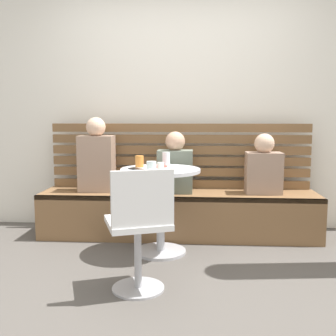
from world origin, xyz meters
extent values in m
plane|color=#514C47|center=(0.00, 0.00, 0.00)|extent=(8.00, 8.00, 0.00)
cube|color=white|center=(0.00, 1.64, 1.45)|extent=(5.20, 0.10, 2.90)
cube|color=brown|center=(0.00, 1.20, 0.22)|extent=(2.70, 0.52, 0.44)
cube|color=brown|center=(0.00, 0.96, 0.42)|extent=(2.70, 0.04, 0.04)
cube|color=brown|center=(0.00, 1.44, 0.48)|extent=(2.65, 0.04, 0.09)
cube|color=brown|center=(0.00, 1.44, 0.61)|extent=(2.65, 0.04, 0.09)
cube|color=brown|center=(0.00, 1.44, 0.72)|extent=(2.65, 0.04, 0.09)
cube|color=brown|center=(0.00, 1.44, 0.84)|extent=(2.65, 0.04, 0.09)
cube|color=brown|center=(0.00, 1.44, 0.95)|extent=(2.65, 0.04, 0.09)
cube|color=brown|center=(0.00, 1.44, 1.06)|extent=(2.65, 0.04, 0.09)
cylinder|color=#ADADB2|center=(-0.13, 0.69, 0.01)|extent=(0.44, 0.44, 0.02)
cylinder|color=#ADADB2|center=(-0.13, 0.69, 0.37)|extent=(0.07, 0.07, 0.69)
cylinder|color=silver|center=(-0.13, 0.69, 0.72)|extent=(0.68, 0.68, 0.03)
cylinder|color=#ADADB2|center=(-0.22, -0.06, 0.01)|extent=(0.36, 0.36, 0.02)
cylinder|color=#ADADB2|center=(-0.22, -0.06, 0.23)|extent=(0.05, 0.05, 0.45)
cube|color=silver|center=(-0.22, -0.06, 0.47)|extent=(0.51, 0.51, 0.04)
cube|color=silver|center=(-0.17, -0.22, 0.67)|extent=(0.39, 0.17, 0.36)
cube|color=#9E7F6B|center=(-0.81, 1.22, 0.72)|extent=(0.34, 0.22, 0.55)
sphere|color=#DBB293|center=(-0.81, 1.22, 1.08)|extent=(0.19, 0.19, 0.19)
cube|color=slate|center=(-0.03, 1.20, 0.65)|extent=(0.34, 0.22, 0.41)
sphere|color=tan|center=(-0.03, 1.20, 0.94)|extent=(0.19, 0.19, 0.19)
cube|color=#9E7F6B|center=(0.82, 1.21, 0.64)|extent=(0.34, 0.22, 0.40)
sphere|color=#DBB293|center=(0.82, 1.21, 0.92)|extent=(0.19, 0.19, 0.19)
cylinder|color=orange|center=(-0.32, 0.78, 0.79)|extent=(0.07, 0.07, 0.10)
cylinder|color=silver|center=(-0.19, 0.54, 0.78)|extent=(0.08, 0.08, 0.08)
cylinder|color=silver|center=(-0.10, 0.93, 0.80)|extent=(0.07, 0.07, 0.12)
cylinder|color=silver|center=(-0.13, 0.68, 0.77)|extent=(0.06, 0.06, 0.05)
cylinder|color=#DB4C42|center=(-0.17, 0.82, 0.75)|extent=(0.17, 0.17, 0.01)
cube|color=black|center=(-0.33, 0.62, 0.74)|extent=(0.15, 0.15, 0.01)
camera|label=1|loc=(0.16, -2.66, 1.18)|focal=42.76mm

